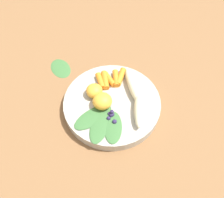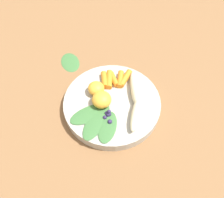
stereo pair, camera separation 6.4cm
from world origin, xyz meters
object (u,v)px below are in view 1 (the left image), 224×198
banana_peeled_left (134,87)px  orange_segment_near (102,101)px  bowl (112,104)px  banana_peeled_right (140,106)px  kale_leaf_stray (60,68)px

banana_peeled_left → orange_segment_near: size_ratio=2.56×
bowl → orange_segment_near: orange_segment_near is taller
banana_peeled_left → banana_peeled_right: (-0.02, 0.06, 0.00)m
banana_peeled_right → kale_leaf_stray: banana_peeled_right is taller
kale_leaf_stray → orange_segment_near: bearing=-169.6°
bowl → banana_peeled_right: bearing=170.3°
bowl → banana_peeled_left: size_ratio=2.01×
banana_peeled_right → orange_segment_near: orange_segment_near is taller
kale_leaf_stray → bowl: bearing=-162.3°
bowl → banana_peeled_left: (-0.05, -0.05, 0.03)m
banana_peeled_right → kale_leaf_stray: (0.26, -0.13, -0.04)m
banana_peeled_left → banana_peeled_right: size_ratio=1.00×
banana_peeled_left → orange_segment_near: bearing=105.5°
banana_peeled_right → orange_segment_near: (0.10, 0.00, 0.00)m
kale_leaf_stray → banana_peeled_left: bearing=-146.5°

